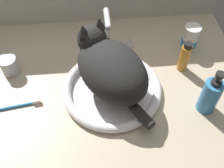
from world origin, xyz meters
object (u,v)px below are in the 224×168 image
object	(u,v)px
sink_basin	(112,89)
cat	(109,66)
pill_bottle	(190,39)
amber_bottle	(185,57)
metal_jar	(9,66)
faucet	(107,36)
toothbrush	(12,107)
soap_pump_bottle	(210,96)

from	to	relation	value
sink_basin	cat	xyz separation A→B (cm)	(-0.83, 1.44, 9.88)
sink_basin	pill_bottle	xyz separation A→B (cm)	(31.36, 18.28, 3.58)
amber_bottle	metal_jar	bearing A→B (deg)	176.39
pill_bottle	faucet	bearing A→B (deg)	176.51
cat	faucet	bearing A→B (deg)	87.46
faucet	toothbrush	xyz separation A→B (cm)	(-32.94, -23.89, -6.83)
amber_bottle	cat	bearing A→B (deg)	-165.80
cat	amber_bottle	bearing A→B (deg)	14.20
faucet	amber_bottle	size ratio (longest dim) A/B	1.71
amber_bottle	sink_basin	bearing A→B (deg)	-162.49
amber_bottle	metal_jar	distance (cm)	62.02
amber_bottle	soap_pump_bottle	distance (cm)	18.07
faucet	soap_pump_bottle	distance (cm)	41.82
faucet	soap_pump_bottle	xyz separation A→B (cm)	(29.48, -29.65, -0.86)
cat	pill_bottle	distance (cm)	36.87
metal_jar	cat	bearing A→B (deg)	-17.32
amber_bottle	toothbrush	xyz separation A→B (cm)	(-59.36, -12.03, -5.13)
sink_basin	toothbrush	world-z (taller)	sink_basin
cat	pill_bottle	world-z (taller)	cat
amber_bottle	soap_pump_bottle	world-z (taller)	soap_pump_bottle
faucet	metal_jar	size ratio (longest dim) A/B	3.14
amber_bottle	toothbrush	size ratio (longest dim) A/B	0.64
soap_pump_bottle	toothbrush	distance (cm)	62.97
sink_basin	faucet	distance (cm)	21.09
toothbrush	pill_bottle	bearing A→B (deg)	18.87
sink_basin	faucet	xyz separation A→B (cm)	(0.00, 20.19, 6.08)
cat	toothbrush	world-z (taller)	cat
metal_jar	toothbrush	distance (cm)	16.35
toothbrush	sink_basin	bearing A→B (deg)	6.40
faucet	toothbrush	distance (cm)	41.26
faucet	toothbrush	size ratio (longest dim) A/B	1.09
pill_bottle	soap_pump_bottle	bearing A→B (deg)	-93.88
faucet	amber_bottle	distance (cm)	29.01
toothbrush	metal_jar	bearing A→B (deg)	98.91
faucet	pill_bottle	distance (cm)	31.52
soap_pump_bottle	cat	bearing A→B (deg)	160.23
pill_bottle	toothbrush	distance (cm)	68.09
soap_pump_bottle	toothbrush	xyz separation A→B (cm)	(-62.42, 5.76, -5.98)
faucet	toothbrush	world-z (taller)	faucet
sink_basin	metal_jar	world-z (taller)	metal_jar
soap_pump_bottle	metal_jar	distance (cm)	68.52
sink_basin	metal_jar	xyz separation A→B (cm)	(-35.44, 12.23, 1.97)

